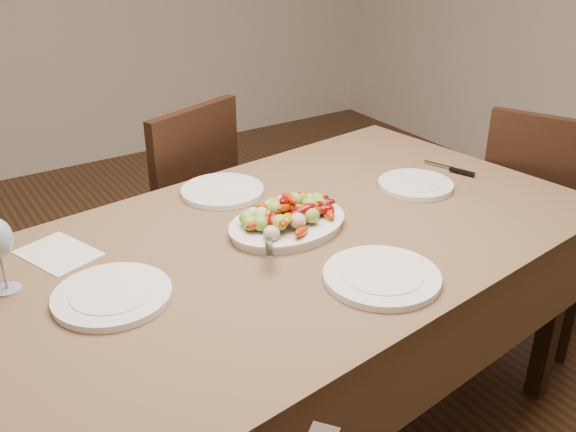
{
  "coord_description": "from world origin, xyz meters",
  "views": [
    {
      "loc": [
        -0.87,
        -1.16,
        1.61
      ],
      "look_at": [
        0.01,
        0.17,
        0.82
      ],
      "focal_mm": 40.0,
      "sensor_mm": 36.0,
      "label": 1
    }
  ],
  "objects_px": {
    "chair_right": "(544,222)",
    "plate_near": "(382,277)",
    "dining_table": "(288,344)",
    "plate_right": "(415,185)",
    "plate_far": "(222,191)",
    "serving_platter": "(288,226)",
    "plate_left": "(112,296)",
    "chair_far": "(166,215)",
    "wine_glass": "(0,254)"
  },
  "relations": [
    {
      "from": "dining_table",
      "to": "plate_near",
      "type": "xyz_separation_m",
      "value": [
        0.07,
        -0.32,
        0.39
      ]
    },
    {
      "from": "dining_table",
      "to": "plate_left",
      "type": "distance_m",
      "value": 0.65
    },
    {
      "from": "chair_far",
      "to": "chair_right",
      "type": "bearing_deg",
      "value": 124.28
    },
    {
      "from": "serving_platter",
      "to": "plate_far",
      "type": "bearing_deg",
      "value": 96.64
    },
    {
      "from": "plate_far",
      "to": "plate_right",
      "type": "bearing_deg",
      "value": -28.81
    },
    {
      "from": "chair_far",
      "to": "plate_left",
      "type": "xyz_separation_m",
      "value": [
        -0.5,
        -0.9,
        0.29
      ]
    },
    {
      "from": "serving_platter",
      "to": "plate_right",
      "type": "relative_size",
      "value": 1.45
    },
    {
      "from": "dining_table",
      "to": "plate_right",
      "type": "xyz_separation_m",
      "value": [
        0.54,
        0.05,
        0.39
      ]
    },
    {
      "from": "plate_right",
      "to": "plate_near",
      "type": "xyz_separation_m",
      "value": [
        -0.47,
        -0.38,
        0.0
      ]
    },
    {
      "from": "plate_left",
      "to": "plate_near",
      "type": "bearing_deg",
      "value": -25.93
    },
    {
      "from": "chair_right",
      "to": "plate_near",
      "type": "xyz_separation_m",
      "value": [
        -1.13,
        -0.31,
        0.29
      ]
    },
    {
      "from": "chair_right",
      "to": "wine_glass",
      "type": "distance_m",
      "value": 1.96
    },
    {
      "from": "chair_far",
      "to": "plate_right",
      "type": "height_order",
      "value": "chair_far"
    },
    {
      "from": "chair_far",
      "to": "serving_platter",
      "type": "xyz_separation_m",
      "value": [
        0.04,
        -0.83,
        0.3
      ]
    },
    {
      "from": "plate_near",
      "to": "wine_glass",
      "type": "relative_size",
      "value": 1.43
    },
    {
      "from": "plate_far",
      "to": "serving_platter",
      "type": "bearing_deg",
      "value": -83.36
    },
    {
      "from": "chair_right",
      "to": "serving_platter",
      "type": "height_order",
      "value": "chair_right"
    },
    {
      "from": "serving_platter",
      "to": "wine_glass",
      "type": "relative_size",
      "value": 1.72
    },
    {
      "from": "plate_left",
      "to": "wine_glass",
      "type": "height_order",
      "value": "wine_glass"
    },
    {
      "from": "serving_platter",
      "to": "plate_far",
      "type": "xyz_separation_m",
      "value": [
        -0.04,
        0.32,
        -0.0
      ]
    },
    {
      "from": "dining_table",
      "to": "chair_far",
      "type": "height_order",
      "value": "chair_far"
    },
    {
      "from": "chair_far",
      "to": "wine_glass",
      "type": "xyz_separation_m",
      "value": [
        -0.7,
        -0.73,
        0.39
      ]
    },
    {
      "from": "chair_right",
      "to": "serving_platter",
      "type": "xyz_separation_m",
      "value": [
        -1.18,
        0.04,
        0.3
      ]
    },
    {
      "from": "chair_right",
      "to": "plate_left",
      "type": "distance_m",
      "value": 1.74
    },
    {
      "from": "serving_platter",
      "to": "plate_left",
      "type": "distance_m",
      "value": 0.55
    },
    {
      "from": "chair_right",
      "to": "plate_left",
      "type": "bearing_deg",
      "value": 67.14
    },
    {
      "from": "serving_platter",
      "to": "plate_right",
      "type": "height_order",
      "value": "serving_platter"
    },
    {
      "from": "wine_glass",
      "to": "dining_table",
      "type": "bearing_deg",
      "value": -10.75
    },
    {
      "from": "chair_far",
      "to": "chair_right",
      "type": "height_order",
      "value": "same"
    },
    {
      "from": "plate_near",
      "to": "serving_platter",
      "type": "bearing_deg",
      "value": 97.26
    },
    {
      "from": "plate_left",
      "to": "wine_glass",
      "type": "bearing_deg",
      "value": 138.61
    },
    {
      "from": "plate_far",
      "to": "plate_left",
      "type": "bearing_deg",
      "value": -141.92
    },
    {
      "from": "dining_table",
      "to": "serving_platter",
      "type": "distance_m",
      "value": 0.39
    },
    {
      "from": "wine_glass",
      "to": "plate_right",
      "type": "bearing_deg",
      "value": -3.86
    },
    {
      "from": "dining_table",
      "to": "plate_right",
      "type": "relative_size",
      "value": 7.56
    },
    {
      "from": "dining_table",
      "to": "wine_glass",
      "type": "distance_m",
      "value": 0.88
    },
    {
      "from": "chair_right",
      "to": "plate_right",
      "type": "relative_size",
      "value": 3.9
    },
    {
      "from": "chair_far",
      "to": "dining_table",
      "type": "bearing_deg",
      "value": 71.25
    },
    {
      "from": "serving_platter",
      "to": "plate_near",
      "type": "xyz_separation_m",
      "value": [
        0.05,
        -0.36,
        -0.0
      ]
    },
    {
      "from": "chair_far",
      "to": "wine_glass",
      "type": "relative_size",
      "value": 4.64
    },
    {
      "from": "dining_table",
      "to": "serving_platter",
      "type": "relative_size",
      "value": 5.22
    },
    {
      "from": "serving_platter",
      "to": "chair_far",
      "type": "bearing_deg",
      "value": 92.69
    },
    {
      "from": "chair_right",
      "to": "plate_right",
      "type": "height_order",
      "value": "chair_right"
    },
    {
      "from": "chair_far",
      "to": "chair_right",
      "type": "relative_size",
      "value": 1.0
    },
    {
      "from": "dining_table",
      "to": "plate_left",
      "type": "relative_size",
      "value": 6.56
    },
    {
      "from": "dining_table",
      "to": "plate_right",
      "type": "distance_m",
      "value": 0.66
    },
    {
      "from": "plate_right",
      "to": "wine_glass",
      "type": "relative_size",
      "value": 1.19
    },
    {
      "from": "dining_table",
      "to": "plate_left",
      "type": "height_order",
      "value": "plate_left"
    },
    {
      "from": "chair_far",
      "to": "plate_near",
      "type": "relative_size",
      "value": 3.25
    },
    {
      "from": "chair_far",
      "to": "plate_far",
      "type": "xyz_separation_m",
      "value": [
        0.0,
        -0.51,
        0.29
      ]
    }
  ]
}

